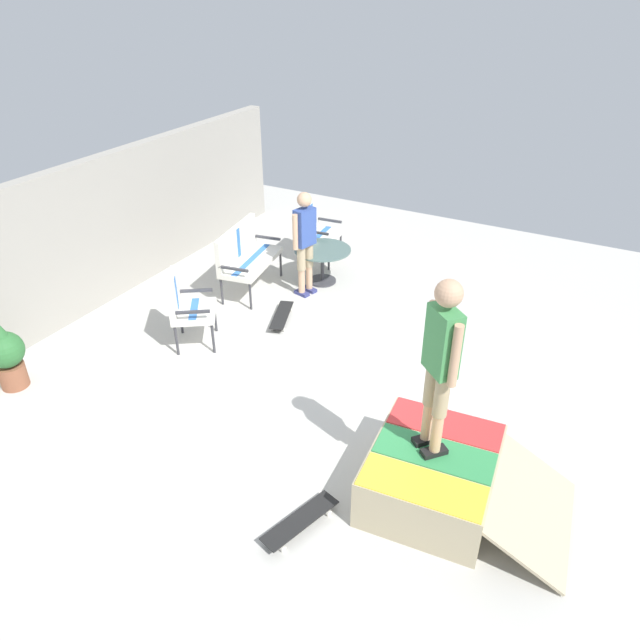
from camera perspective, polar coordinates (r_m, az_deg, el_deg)
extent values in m
cube|color=beige|center=(7.34, 1.08, -6.18)|extent=(12.00, 12.00, 0.10)
cube|color=#9E998E|center=(9.09, -22.01, 7.20)|extent=(9.00, 0.20, 2.11)
cube|color=tan|center=(5.85, 10.74, -14.42)|extent=(1.42, 1.24, 0.54)
cube|color=yellow|center=(5.35, 9.83, -15.52)|extent=(0.51, 1.12, 0.01)
cube|color=#338C4C|center=(5.66, 11.02, -12.47)|extent=(0.51, 1.12, 0.01)
cube|color=red|center=(5.99, 12.05, -9.75)|extent=(0.51, 1.12, 0.01)
cylinder|color=#B2B2B7|center=(5.76, 5.71, -11.39)|extent=(1.27, 0.16, 0.05)
cube|color=tan|center=(5.84, 19.64, -16.56)|extent=(1.35, 0.87, 0.45)
cylinder|color=#38383D|center=(8.74, -6.74, 2.30)|extent=(0.04, 0.04, 0.44)
cylinder|color=#38383D|center=(9.69, -3.82, 5.44)|extent=(0.04, 0.04, 0.44)
cylinder|color=#38383D|center=(8.94, -9.47, 2.75)|extent=(0.04, 0.04, 0.44)
cylinder|color=#38383D|center=(9.86, -6.36, 5.80)|extent=(0.04, 0.04, 0.44)
cube|color=silver|center=(9.18, -6.63, 5.60)|extent=(1.32, 0.75, 0.08)
cube|color=#3872C6|center=(9.17, -6.65, 5.84)|extent=(1.21, 0.30, 0.00)
cube|color=silver|center=(9.16, -8.08, 7.43)|extent=(1.25, 0.28, 0.50)
cube|color=#3872C6|center=(9.16, -8.08, 7.43)|extent=(0.11, 0.10, 0.46)
cube|color=#38383D|center=(8.63, -8.38, 4.92)|extent=(0.12, 0.47, 0.04)
cube|color=#38383D|center=(9.62, -5.17, 7.94)|extent=(0.12, 0.47, 0.04)
cylinder|color=#38383D|center=(9.89, 0.86, 6.07)|extent=(0.04, 0.04, 0.44)
cylinder|color=#38383D|center=(10.35, 2.00, 7.22)|extent=(0.04, 0.04, 0.44)
cylinder|color=#38383D|center=(10.06, -1.63, 6.51)|extent=(0.04, 0.04, 0.44)
cylinder|color=#38383D|center=(10.51, -0.40, 7.63)|extent=(0.04, 0.04, 0.44)
cube|color=silver|center=(10.10, 0.21, 8.22)|extent=(0.67, 0.61, 0.08)
cube|color=#3872C6|center=(10.08, 0.21, 8.44)|extent=(0.59, 0.15, 0.00)
cube|color=silver|center=(10.07, -1.03, 9.94)|extent=(0.62, 0.14, 0.50)
cube|color=#3872C6|center=(10.07, -1.03, 9.94)|extent=(0.11, 0.09, 0.46)
cube|color=#38383D|center=(9.79, -0.45, 8.48)|extent=(0.08, 0.47, 0.04)
cube|color=#38383D|center=(10.28, 0.85, 9.62)|extent=(0.08, 0.47, 0.04)
cylinder|color=#38383D|center=(7.82, -10.29, -1.75)|extent=(0.04, 0.04, 0.44)
cylinder|color=#38383D|center=(8.28, -10.09, 0.26)|extent=(0.04, 0.04, 0.44)
cylinder|color=#38383D|center=(7.88, -13.69, -1.92)|extent=(0.04, 0.04, 0.44)
cylinder|color=#38383D|center=(8.33, -13.31, 0.09)|extent=(0.04, 0.04, 0.44)
cube|color=silver|center=(7.94, -12.04, 0.79)|extent=(0.82, 0.80, 0.08)
cube|color=#3872C6|center=(7.92, -12.08, 1.06)|extent=(0.54, 0.41, 0.00)
cube|color=silver|center=(7.84, -13.98, 2.54)|extent=(0.56, 0.42, 0.50)
cube|color=#3872C6|center=(7.84, -13.98, 2.54)|extent=(0.13, 0.13, 0.46)
cube|color=#38383D|center=(7.61, -12.34, 0.75)|extent=(0.30, 0.41, 0.04)
cube|color=#38383D|center=(8.12, -12.00, 2.79)|extent=(0.30, 0.41, 0.04)
cylinder|color=#38383D|center=(9.46, 0.24, 5.22)|extent=(0.06, 0.06, 0.55)
cylinder|color=#38383D|center=(9.57, 0.24, 3.82)|extent=(0.44, 0.44, 0.03)
cylinder|color=#4C6660|center=(9.34, 0.24, 6.80)|extent=(0.90, 0.90, 0.02)
cube|color=navy|center=(9.18, -1.76, 2.60)|extent=(0.16, 0.26, 0.05)
cylinder|color=tan|center=(9.08, -1.79, 3.80)|extent=(0.10, 0.10, 0.38)
cylinder|color=tan|center=(8.91, -1.83, 5.99)|extent=(0.13, 0.13, 0.38)
cube|color=navy|center=(9.29, -1.04, 2.97)|extent=(0.16, 0.26, 0.05)
cylinder|color=tan|center=(9.19, -1.05, 4.16)|extent=(0.10, 0.10, 0.38)
cylinder|color=tan|center=(9.02, -1.07, 6.33)|extent=(0.13, 0.13, 0.38)
cube|color=#334C99|center=(8.78, -1.49, 8.96)|extent=(0.35, 0.25, 0.56)
sphere|color=tan|center=(8.63, -1.53, 11.55)|extent=(0.22, 0.22, 0.22)
cylinder|color=tan|center=(8.65, -2.41, 8.47)|extent=(0.08, 0.08, 0.54)
cylinder|color=tan|center=(8.92, -0.59, 9.20)|extent=(0.08, 0.08, 0.54)
cube|color=black|center=(5.73, 10.11, -11.30)|extent=(0.25, 0.24, 0.05)
cylinder|color=tan|center=(5.58, 10.33, -9.54)|extent=(0.10, 0.10, 0.41)
cylinder|color=tan|center=(5.32, 10.74, -6.17)|extent=(0.13, 0.13, 0.41)
cube|color=black|center=(5.62, 10.96, -12.37)|extent=(0.25, 0.24, 0.05)
cylinder|color=tan|center=(5.47, 11.20, -10.60)|extent=(0.10, 0.10, 0.41)
cylinder|color=tan|center=(5.21, 11.66, -7.21)|extent=(0.13, 0.13, 0.41)
cube|color=#3F8C4C|center=(4.98, 11.78, -2.03)|extent=(0.35, 0.36, 0.61)
sphere|color=tan|center=(4.75, 12.35, 2.53)|extent=(0.23, 0.23, 0.23)
cylinder|color=tan|center=(5.13, 10.64, -1.08)|extent=(0.08, 0.08, 0.58)
cylinder|color=tan|center=(4.85, 12.94, -3.43)|extent=(0.08, 0.08, 0.58)
cube|color=black|center=(8.48, -3.72, 0.50)|extent=(0.82, 0.46, 0.02)
cylinder|color=silver|center=(8.73, -2.83, 1.01)|extent=(0.06, 0.05, 0.06)
cylinder|color=silver|center=(8.76, -3.85, 1.09)|extent=(0.06, 0.05, 0.06)
cylinder|color=silver|center=(8.26, -3.55, -0.91)|extent=(0.06, 0.05, 0.06)
cylinder|color=silver|center=(8.29, -4.64, -0.82)|extent=(0.06, 0.05, 0.06)
cube|color=black|center=(5.62, -1.92, -18.73)|extent=(0.82, 0.43, 0.02)
cylinder|color=silver|center=(5.76, 0.83, -18.12)|extent=(0.06, 0.05, 0.06)
cylinder|color=silver|center=(5.83, -0.33, -17.27)|extent=(0.06, 0.05, 0.06)
cylinder|color=silver|center=(5.52, -3.60, -21.14)|extent=(0.06, 0.05, 0.06)
cylinder|color=silver|center=(5.60, -4.75, -20.19)|extent=(0.06, 0.05, 0.06)
cylinder|color=brown|center=(8.04, -27.52, -4.76)|extent=(0.32, 0.32, 0.30)
sphere|color=#2D6B33|center=(7.86, -28.16, -2.56)|extent=(0.44, 0.44, 0.44)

